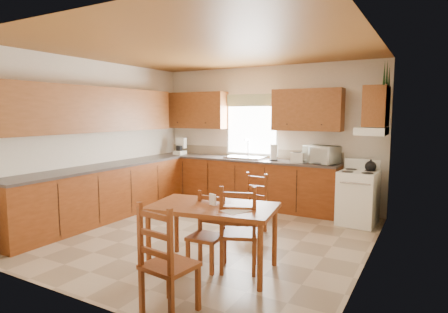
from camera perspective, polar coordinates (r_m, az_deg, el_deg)
The scene contains 35 objects.
floor at distance 5.68m, azimuth -2.87°, elevation -11.82°, with size 4.50×4.50×0.00m, color #9E886A.
ceiling at distance 5.47m, azimuth -3.04°, elevation 16.13°, with size 4.50×4.50×0.00m, color brown.
wall_left at distance 6.88m, azimuth -19.00°, elevation 2.54°, with size 4.50×4.50×0.00m, color beige.
wall_right at distance 4.62m, azimuth 21.35°, elevation 0.62°, with size 4.50×4.50×0.00m, color beige.
wall_back at distance 7.40m, azimuth 6.43°, elevation 3.12°, with size 4.50×4.50×0.00m, color beige.
wall_front at distance 3.72m, azimuth -21.85°, elevation -0.75°, with size 4.50×4.50×0.00m, color beige.
lower_cab_back at distance 7.40m, azimuth 2.75°, elevation -3.95°, with size 3.75×0.60×0.88m, color brown.
lower_cab_left at distance 6.68m, azimuth -17.95°, elevation -5.42°, with size 0.60×3.60×0.88m, color brown.
counter_back at distance 7.33m, azimuth 2.77°, elevation -0.42°, with size 3.75×0.63×0.04m, color #443A36.
counter_left at distance 6.60m, azimuth -18.09°, elevation -1.51°, with size 0.63×3.60×0.04m, color #443A36.
backsplash at distance 7.58m, azimuth 3.76°, elevation 0.64°, with size 3.75×0.01×0.18m, color gray.
upper_cab_back_left at distance 7.98m, azimuth -4.34°, elevation 7.02°, with size 1.41×0.33×0.75m, color brown.
upper_cab_back_right at distance 6.94m, azimuth 12.56°, elevation 6.94°, with size 1.25×0.33×0.75m, color brown.
upper_cab_left at distance 6.64m, azimuth -19.18°, elevation 6.76°, with size 0.33×3.60×0.75m, color brown.
upper_cab_stove at distance 6.25m, azimuth 22.19°, elevation 7.08°, with size 0.33×0.62×0.62m, color brown.
range_hood at distance 6.27m, azimuth 21.59°, elevation 3.63°, with size 0.44×0.62×0.12m, color white.
window_frame at distance 7.49m, azimuth 4.24°, elevation 4.71°, with size 1.13×0.02×1.18m, color white.
window_pane at distance 7.48m, azimuth 4.23°, elevation 4.71°, with size 1.05×0.01×1.10m, color white.
window_valance at distance 7.46m, azimuth 4.18°, elevation 8.55°, with size 1.19×0.01×0.24m, color #53773F.
sink_basin at distance 7.29m, azimuth 3.30°, elevation -0.14°, with size 0.75×0.45×0.04m, color silver.
pine_decal_a at distance 5.95m, azimuth 23.26°, elevation 11.72°, with size 0.22×0.22×0.36m, color #153E15.
pine_decal_b at distance 6.27m, azimuth 23.61°, elevation 11.78°, with size 0.22×0.22×0.36m, color #153E15.
pine_decal_c at distance 6.58m, azimuth 23.89°, elevation 11.15°, with size 0.22×0.22×0.36m, color #153E15.
stove at distance 6.47m, azimuth 19.74°, elevation -6.03°, with size 0.57×0.59×0.85m, color white.
coffeemaker at distance 8.06m, azimuth -6.75°, elevation 1.63°, with size 0.21×0.26×0.37m, color white.
paper_towel at distance 7.02m, azimuth 7.58°, elevation 0.62°, with size 0.13×0.13×0.30m, color white.
toaster at distance 6.81m, azimuth 11.01°, elevation -0.15°, with size 0.22×0.14×0.18m, color white.
microwave at distance 6.76m, azimuth 14.61°, elevation 0.28°, with size 0.52×0.37×0.31m, color white.
dining_table at distance 4.40m, azimuth -1.68°, elevation -12.21°, with size 1.41×0.81×0.76m, color brown.
chair_near_left at distance 3.50m, azimuth -8.29°, elevation -15.05°, with size 0.43×0.41×1.02m, color brown.
chair_near_right at distance 4.34m, azimuth 2.28°, elevation -10.76°, with size 0.42×0.40×1.00m, color brown.
chair_far_left at distance 5.68m, azimuth 4.27°, elevation -7.21°, with size 0.37×0.35×0.88m, color brown.
chair_far_right at distance 4.41m, azimuth -2.82°, elevation -11.37°, with size 0.37×0.35×0.87m, color brown.
table_paper at distance 4.05m, azimuth 1.85°, elevation -8.25°, with size 0.21×0.28×0.00m, color white.
table_card at distance 4.28m, azimuth -1.74°, elevation -6.57°, with size 0.10×0.02×0.13m, color white.
Camera 1 is at (2.89, -4.55, 1.80)m, focal length 30.00 mm.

